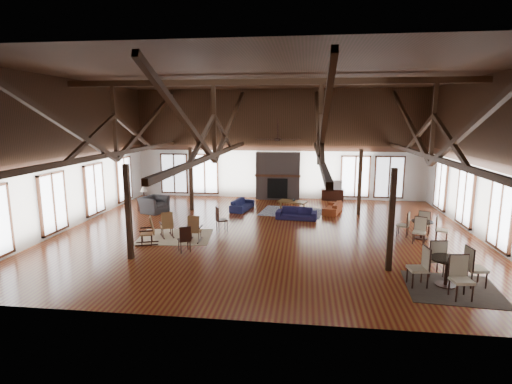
# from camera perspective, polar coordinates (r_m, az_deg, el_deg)

# --- Properties ---
(floor) EXTENTS (16.00, 16.00, 0.00)m
(floor) POSITION_cam_1_polar(r_m,az_deg,el_deg) (15.82, 1.41, -5.79)
(floor) COLOR brown
(floor) RESTS_ON ground
(ceiling) EXTENTS (16.00, 14.00, 0.02)m
(ceiling) POSITION_cam_1_polar(r_m,az_deg,el_deg) (15.26, 1.52, 16.38)
(ceiling) COLOR black
(ceiling) RESTS_ON wall_back
(wall_back) EXTENTS (16.00, 0.02, 6.00)m
(wall_back) POSITION_cam_1_polar(r_m,az_deg,el_deg) (22.21, 3.26, 6.79)
(wall_back) COLOR silver
(wall_back) RESTS_ON floor
(wall_front) EXTENTS (16.00, 0.02, 6.00)m
(wall_front) POSITION_cam_1_polar(r_m,az_deg,el_deg) (8.37, -3.26, 0.57)
(wall_front) COLOR silver
(wall_front) RESTS_ON floor
(wall_left) EXTENTS (0.02, 14.00, 6.00)m
(wall_left) POSITION_cam_1_polar(r_m,az_deg,el_deg) (17.90, -25.04, 4.92)
(wall_left) COLOR silver
(wall_left) RESTS_ON floor
(wall_right) EXTENTS (0.02, 14.00, 6.00)m
(wall_right) POSITION_cam_1_polar(r_m,az_deg,el_deg) (16.52, 30.36, 4.07)
(wall_right) COLOR silver
(wall_right) RESTS_ON floor
(roof_truss) EXTENTS (15.60, 14.07, 3.14)m
(roof_truss) POSITION_cam_1_polar(r_m,az_deg,el_deg) (15.19, 1.48, 8.96)
(roof_truss) COLOR black
(roof_truss) RESTS_ON wall_back
(post_grid) EXTENTS (8.16, 7.16, 3.05)m
(post_grid) POSITION_cam_1_polar(r_m,az_deg,el_deg) (15.46, 1.44, -0.36)
(post_grid) COLOR black
(post_grid) RESTS_ON floor
(fireplace) EXTENTS (2.50, 0.69, 2.60)m
(fireplace) POSITION_cam_1_polar(r_m,az_deg,el_deg) (22.06, 3.15, 2.29)
(fireplace) COLOR brown
(fireplace) RESTS_ON floor
(ceiling_fan) EXTENTS (1.60, 1.60, 0.75)m
(ceiling_fan) POSITION_cam_1_polar(r_m,az_deg,el_deg) (14.16, 3.11, 7.63)
(ceiling_fan) COLOR black
(ceiling_fan) RESTS_ON roof_truss
(sofa_navy_front) EXTENTS (1.84, 0.88, 0.52)m
(sofa_navy_front) POSITION_cam_1_polar(r_m,az_deg,el_deg) (17.87, 5.80, -3.06)
(sofa_navy_front) COLOR #171437
(sofa_navy_front) RESTS_ON floor
(sofa_navy_left) EXTENTS (1.86, 1.03, 0.51)m
(sofa_navy_left) POSITION_cam_1_polar(r_m,az_deg,el_deg) (19.59, -2.00, -1.82)
(sofa_navy_left) COLOR #171A41
(sofa_navy_left) RESTS_ON floor
(sofa_orange) EXTENTS (1.81, 1.07, 0.50)m
(sofa_orange) POSITION_cam_1_polar(r_m,az_deg,el_deg) (19.35, 10.87, -2.19)
(sofa_orange) COLOR brown
(sofa_orange) RESTS_ON floor
(coffee_table) EXTENTS (1.46, 1.04, 0.51)m
(coffee_table) POSITION_cam_1_polar(r_m,az_deg,el_deg) (19.29, 5.22, -1.47)
(coffee_table) COLOR brown
(coffee_table) RESTS_ON floor
(vase) EXTENTS (0.18, 0.18, 0.17)m
(vase) POSITION_cam_1_polar(r_m,az_deg,el_deg) (19.24, 5.46, -1.07)
(vase) COLOR #B2B2B2
(vase) RESTS_ON coffee_table
(armchair) EXTENTS (1.45, 1.36, 0.76)m
(armchair) POSITION_cam_1_polar(r_m,az_deg,el_deg) (19.65, -14.38, -1.74)
(armchair) COLOR #2A292C
(armchair) RESTS_ON floor
(side_table_lamp) EXTENTS (0.48, 0.48, 1.22)m
(side_table_lamp) POSITION_cam_1_polar(r_m,az_deg,el_deg) (20.14, -15.69, -1.28)
(side_table_lamp) COLOR black
(side_table_lamp) RESTS_ON floor
(rocking_chair_a) EXTENTS (0.74, 0.86, 0.98)m
(rocking_chair_a) POSITION_cam_1_polar(r_m,az_deg,el_deg) (15.46, -12.59, -4.66)
(rocking_chair_a) COLOR brown
(rocking_chair_a) RESTS_ON floor
(rocking_chair_b) EXTENTS (0.45, 0.78, 0.99)m
(rocking_chair_b) POSITION_cam_1_polar(r_m,az_deg,el_deg) (14.70, -8.82, -5.30)
(rocking_chair_b) COLOR brown
(rocking_chair_b) RESTS_ON floor
(rocking_chair_c) EXTENTS (0.87, 0.64, 1.01)m
(rocking_chair_c) POSITION_cam_1_polar(r_m,az_deg,el_deg) (14.76, -15.00, -5.44)
(rocking_chair_c) COLOR brown
(rocking_chair_c) RESTS_ON floor
(side_chair_a) EXTENTS (0.56, 0.56, 0.99)m
(side_chair_a) POSITION_cam_1_polar(r_m,az_deg,el_deg) (15.91, -5.24, -3.59)
(side_chair_a) COLOR black
(side_chair_a) RESTS_ON floor
(side_chair_b) EXTENTS (0.53, 0.53, 0.91)m
(side_chair_b) POSITION_cam_1_polar(r_m,az_deg,el_deg) (13.61, -10.15, -6.37)
(side_chair_b) COLOR black
(side_chair_b) RESTS_ON floor
(cafe_table_near) EXTENTS (2.09, 2.09, 1.07)m
(cafe_table_near) POSITION_cam_1_polar(r_m,az_deg,el_deg) (11.96, 25.62, -9.61)
(cafe_table_near) COLOR black
(cafe_table_near) RESTS_ON floor
(cafe_table_far) EXTENTS (1.82, 1.82, 0.94)m
(cafe_table_far) POSITION_cam_1_polar(r_m,az_deg,el_deg) (16.13, 22.63, -4.57)
(cafe_table_far) COLOR black
(cafe_table_far) RESTS_ON floor
(cup_near) EXTENTS (0.15, 0.15, 0.10)m
(cup_near) POSITION_cam_1_polar(r_m,az_deg,el_deg) (11.89, 26.07, -8.30)
(cup_near) COLOR #B2B2B2
(cup_near) RESTS_ON cafe_table_near
(cup_far) EXTENTS (0.17, 0.17, 0.10)m
(cup_far) POSITION_cam_1_polar(r_m,az_deg,el_deg) (16.05, 22.64, -3.68)
(cup_far) COLOR #B2B2B2
(cup_far) RESTS_ON cafe_table_far
(tv_console) EXTENTS (1.18, 0.44, 0.59)m
(tv_console) POSITION_cam_1_polar(r_m,az_deg,el_deg) (22.30, 10.86, -0.38)
(tv_console) COLOR black
(tv_console) RESTS_ON floor
(television) EXTENTS (0.90, 0.21, 0.52)m
(television) POSITION_cam_1_polar(r_m,az_deg,el_deg) (22.21, 10.99, 1.01)
(television) COLOR #B2B2B2
(television) RESTS_ON tv_console
(rug_tan) EXTENTS (2.93, 2.43, 0.01)m
(rug_tan) POSITION_cam_1_polar(r_m,az_deg,el_deg) (15.54, -11.48, -6.29)
(rug_tan) COLOR tan
(rug_tan) RESTS_ON floor
(rug_navy) EXTENTS (3.15, 2.54, 0.01)m
(rug_navy) POSITION_cam_1_polar(r_m,az_deg,el_deg) (19.25, 5.12, -2.85)
(rug_navy) COLOR #171D41
(rug_navy) RESTS_ON floor
(rug_dark) EXTENTS (2.49, 2.29, 0.01)m
(rug_dark) POSITION_cam_1_polar(r_m,az_deg,el_deg) (12.03, 26.25, -12.26)
(rug_dark) COLOR black
(rug_dark) RESTS_ON floor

